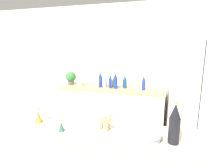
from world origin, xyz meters
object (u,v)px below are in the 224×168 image
object	(u,v)px
wine_bottle	(175,124)
back_bottle_0	(144,83)
camel_figurine	(105,120)
wise_man_figurine_blue	(38,115)
fruit_bowl	(146,135)
back_bottle_6	(100,80)
refrigerator	(196,93)
wise_man_figurine_crimson	(61,125)
back_bottle_4	(125,82)
paper_towel_roll	(80,81)
back_bottle_5	(116,81)
back_bottle_2	(114,82)
back_bottle_1	(110,81)
back_bottle_3	(105,80)
potted_plant	(71,77)

from	to	relation	value
wine_bottle	back_bottle_0	bearing A→B (deg)	102.31
camel_figurine	wise_man_figurine_blue	bearing A→B (deg)	-178.19
fruit_bowl	back_bottle_6	bearing A→B (deg)	118.99
refrigerator	back_bottle_0	bearing A→B (deg)	178.29
refrigerator	wise_man_figurine_crimson	size ratio (longest dim) A/B	14.67
back_bottle_4	camel_figurine	bearing A→B (deg)	-83.70
fruit_bowl	back_bottle_0	bearing A→B (deg)	96.14
back_bottle_4	wise_man_figurine_blue	xyz separation A→B (m)	(-0.47, -1.94, 0.01)
paper_towel_roll	wine_bottle	world-z (taller)	wine_bottle
wine_bottle	paper_towel_roll	bearing A→B (deg)	131.98
back_bottle_5	wine_bottle	world-z (taller)	wine_bottle
paper_towel_roll	wise_man_figurine_blue	xyz separation A→B (m)	(0.47, -1.88, 0.02)
back_bottle_0	wine_bottle	size ratio (longest dim) A/B	0.86
paper_towel_roll	camel_figurine	xyz separation A→B (m)	(1.15, -1.86, 0.04)
back_bottle_2	camel_figurine	xyz separation A→B (m)	(0.43, -1.92, 0.04)
wine_bottle	wise_man_figurine_crimson	bearing A→B (deg)	-176.19
back_bottle_1	wise_man_figurine_blue	xyz separation A→B (m)	(-0.20, -1.86, 0.00)
paper_towel_roll	fruit_bowl	size ratio (longest dim) A/B	0.87
camel_figurine	wise_man_figurine_crimson	size ratio (longest dim) A/B	1.30
back_bottle_3	camel_figurine	size ratio (longest dim) A/B	1.87
back_bottle_1	wine_bottle	size ratio (longest dim) A/B	0.84
back_bottle_2	back_bottle_5	world-z (taller)	back_bottle_5
back_bottle_1	wise_man_figurine_crimson	distance (m)	1.97
refrigerator	back_bottle_1	world-z (taller)	refrigerator
paper_towel_roll	back_bottle_1	world-z (taller)	back_bottle_1
paper_towel_roll	back_bottle_4	bearing A→B (deg)	3.49
potted_plant	back_bottle_5	world-z (taller)	back_bottle_5
back_bottle_3	fruit_bowl	xyz separation A→B (m)	(0.97, -1.91, -0.05)
back_bottle_2	potted_plant	bearing A→B (deg)	179.86
back_bottle_5	wise_man_figurine_crimson	distance (m)	1.95
wise_man_figurine_crimson	fruit_bowl	bearing A→B (deg)	4.83
wise_man_figurine_blue	wine_bottle	bearing A→B (deg)	-1.74
back_bottle_3	wise_man_figurine_blue	size ratio (longest dim) A/B	1.77
back_bottle_4	back_bottle_6	size ratio (longest dim) A/B	0.78
fruit_bowl	camel_figurine	world-z (taller)	camel_figurine
potted_plant	back_bottle_5	distance (m)	1.02
back_bottle_1	wise_man_figurine_crimson	size ratio (longest dim) A/B	2.22
back_bottle_3	potted_plant	bearing A→B (deg)	174.06
back_bottle_5	fruit_bowl	world-z (taller)	back_bottle_5
back_bottle_4	wise_man_figurine_crimson	distance (m)	2.05
potted_plant	wise_man_figurine_blue	xyz separation A→B (m)	(0.71, -1.95, -0.02)
back_bottle_3	back_bottle_6	distance (m)	0.09
refrigerator	back_bottle_6	size ratio (longest dim) A/B	5.66
wise_man_figurine_blue	back_bottle_0	bearing A→B (deg)	65.63
back_bottle_0	back_bottle_2	bearing A→B (deg)	172.06
back_bottle_0	back_bottle_3	bearing A→B (deg)	179.81
fruit_bowl	paper_towel_roll	bearing A→B (deg)	128.30
back_bottle_3	wise_man_figurine_crimson	distance (m)	1.98
refrigerator	back_bottle_2	size ratio (longest dim) A/B	8.00
camel_figurine	potted_plant	bearing A→B (deg)	125.82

